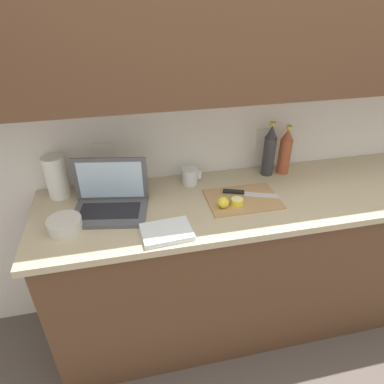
% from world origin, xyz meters
% --- Properties ---
extents(ground_plane, '(12.00, 12.00, 0.00)m').
position_xyz_m(ground_plane, '(0.00, 0.00, 0.00)').
color(ground_plane, '#564C47').
rests_on(ground_plane, ground).
extents(wall_back, '(5.20, 0.38, 2.60)m').
position_xyz_m(wall_back, '(-0.00, 0.24, 1.56)').
color(wall_back, white).
rests_on(wall_back, ground_plane).
extents(counter_unit, '(2.25, 0.62, 0.93)m').
position_xyz_m(counter_unit, '(0.02, 0.00, 0.48)').
color(counter_unit, brown).
rests_on(counter_unit, ground_plane).
extents(laptop, '(0.39, 0.29, 0.25)m').
position_xyz_m(laptop, '(-0.73, 0.04, 0.99)').
color(laptop, '#515156').
rests_on(laptop, counter_unit).
extents(cutting_board, '(0.36, 0.25, 0.01)m').
position_xyz_m(cutting_board, '(-0.08, -0.02, 0.94)').
color(cutting_board, tan).
rests_on(cutting_board, counter_unit).
extents(knife, '(0.28, 0.13, 0.02)m').
position_xyz_m(knife, '(-0.07, 0.03, 0.95)').
color(knife, silver).
rests_on(knife, cutting_board).
extents(lemon_half_cut, '(0.06, 0.06, 0.03)m').
position_xyz_m(lemon_half_cut, '(-0.12, -0.06, 0.96)').
color(lemon_half_cut, yellow).
rests_on(lemon_half_cut, cutting_board).
extents(lemon_whole_beside, '(0.06, 0.06, 0.06)m').
position_xyz_m(lemon_whole_beside, '(-0.20, -0.07, 0.97)').
color(lemon_whole_beside, yellow).
rests_on(lemon_whole_beside, cutting_board).
extents(bottle_green_soda, '(0.07, 0.07, 0.28)m').
position_xyz_m(bottle_green_soda, '(0.25, 0.21, 1.06)').
color(bottle_green_soda, '#A34C2D').
rests_on(bottle_green_soda, counter_unit).
extents(bottle_oil_tall, '(0.07, 0.07, 0.31)m').
position_xyz_m(bottle_oil_tall, '(0.15, 0.21, 1.08)').
color(bottle_oil_tall, '#333338').
rests_on(bottle_oil_tall, counter_unit).
extents(measuring_cup, '(0.11, 0.09, 0.09)m').
position_xyz_m(measuring_cup, '(-0.31, 0.20, 0.98)').
color(measuring_cup, silver).
rests_on(measuring_cup, counter_unit).
extents(bowl_white, '(0.15, 0.15, 0.06)m').
position_xyz_m(bowl_white, '(-0.94, -0.08, 0.96)').
color(bowl_white, beige).
rests_on(bowl_white, counter_unit).
extents(paper_towel_roll, '(0.11, 0.11, 0.22)m').
position_xyz_m(paper_towel_roll, '(-0.99, 0.23, 1.04)').
color(paper_towel_roll, white).
rests_on(paper_towel_roll, counter_unit).
extents(dish_towel, '(0.23, 0.18, 0.02)m').
position_xyz_m(dish_towel, '(-0.50, -0.21, 0.94)').
color(dish_towel, white).
rests_on(dish_towel, counter_unit).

